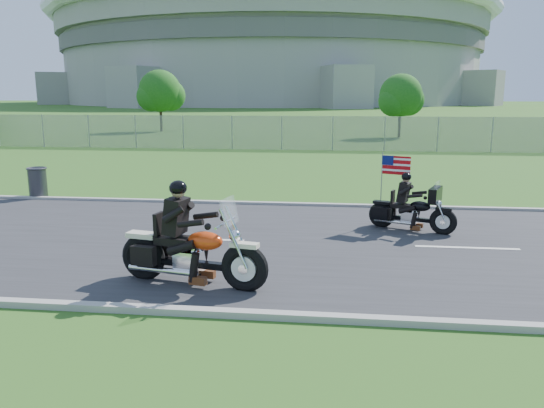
# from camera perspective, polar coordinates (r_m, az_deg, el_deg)

# --- Properties ---
(ground) EXTENTS (420.00, 420.00, 0.00)m
(ground) POSITION_cam_1_polar(r_m,az_deg,el_deg) (11.97, 1.23, -4.29)
(ground) COLOR #234E18
(ground) RESTS_ON ground
(road) EXTENTS (120.00, 8.00, 0.04)m
(road) POSITION_cam_1_polar(r_m,az_deg,el_deg) (11.96, 1.23, -4.20)
(road) COLOR #28282B
(road) RESTS_ON ground
(curb_north) EXTENTS (120.00, 0.18, 0.12)m
(curb_north) POSITION_cam_1_polar(r_m,az_deg,el_deg) (15.87, 2.62, -0.07)
(curb_north) COLOR #9E9B93
(curb_north) RESTS_ON ground
(curb_south) EXTENTS (120.00, 0.18, 0.12)m
(curb_south) POSITION_cam_1_polar(r_m,az_deg,el_deg) (8.16, -1.51, -11.85)
(curb_south) COLOR #9E9B93
(curb_south) RESTS_ON ground
(fence) EXTENTS (60.00, 0.03, 2.00)m
(fence) POSITION_cam_1_polar(r_m,az_deg,el_deg) (32.11, -4.32, 7.68)
(fence) COLOR gray
(fence) RESTS_ON ground
(stadium) EXTENTS (140.40, 140.40, 29.20)m
(stadium) POSITION_cam_1_polar(r_m,az_deg,el_deg) (183.07, 0.01, 15.72)
(stadium) COLOR #A3A099
(stadium) RESTS_ON ground
(tree_fence_near) EXTENTS (3.52, 3.28, 4.75)m
(tree_fence_near) POSITION_cam_1_polar(r_m,az_deg,el_deg) (41.78, 13.73, 11.06)
(tree_fence_near) COLOR #382316
(tree_fence_near) RESTS_ON ground
(tree_fence_mid) EXTENTS (3.96, 3.69, 5.30)m
(tree_fence_mid) POSITION_cam_1_polar(r_m,az_deg,el_deg) (47.90, -11.89, 11.60)
(tree_fence_mid) COLOR #382316
(tree_fence_mid) RESTS_ON ground
(motorcycle_lead) EXTENTS (2.79, 1.03, 1.89)m
(motorcycle_lead) POSITION_cam_1_polar(r_m,az_deg,el_deg) (9.38, -8.83, -5.25)
(motorcycle_lead) COLOR black
(motorcycle_lead) RESTS_ON ground
(motorcycle_follow) EXTENTS (2.06, 1.10, 1.80)m
(motorcycle_follow) POSITION_cam_1_polar(r_m,az_deg,el_deg) (13.31, 14.78, -0.80)
(motorcycle_follow) COLOR black
(motorcycle_follow) RESTS_ON ground
(trash_can) EXTENTS (0.74, 0.74, 0.97)m
(trash_can) POSITION_cam_1_polar(r_m,az_deg,el_deg) (18.55, -23.89, 2.03)
(trash_can) COLOR #3A393F
(trash_can) RESTS_ON ground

